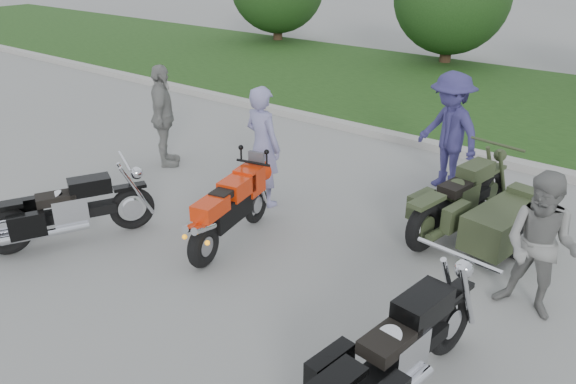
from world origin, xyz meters
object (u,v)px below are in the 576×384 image
Objects in this scene: cruiser_left at (63,213)px; person_stripe at (263,147)px; person_denim at (449,132)px; person_back at (163,116)px; cruiser_right at (392,360)px; person_grey at (541,247)px; cruiser_sidecar at (484,214)px; sportbike_red at (229,208)px.

cruiser_left is 1.14× the size of person_stripe.
person_stripe is 0.96× the size of person_denim.
person_denim is 1.06× the size of person_back.
cruiser_left is 4.95m from cruiser_right.
person_denim reaches higher than cruiser_right.
cruiser_left is at bearing 72.17° from person_stripe.
cruiser_left is 5.99m from person_grey.
person_stripe is (1.30, 2.66, 0.49)m from cruiser_left.
cruiser_sidecar is at bearing -26.77° from person_denim.
person_stripe is (-3.20, -0.86, 0.50)m from cruiser_sidecar.
person_grey is 3.47m from person_denim.
cruiser_left is at bearing 158.54° from person_back.
cruiser_right is at bearing -47.46° from person_denim.
cruiser_sidecar reaches higher than sportbike_red.
cruiser_right is 3.42m from cruiser_sidecar.
sportbike_red is at bearing 165.42° from cruiser_right.
cruiser_sidecar is 5.73m from person_back.
person_stripe is at bearing 152.16° from cruiser_right.
person_stripe is 4.22m from person_grey.
person_grey is (4.20, -0.33, -0.10)m from person_stripe.
cruiser_left is at bearing -171.53° from cruiser_right.
person_stripe is at bearing -137.16° from person_back.
person_grey reaches higher than sportbike_red.
cruiser_left is (-1.80, -1.37, -0.09)m from sportbike_red.
sportbike_red is 2.26m from cruiser_left.
person_denim is 4.96m from person_back.
person_denim reaches higher than cruiser_left.
person_stripe is 1.02× the size of person_back.
person_denim is (-1.21, 1.47, 0.54)m from cruiser_sidecar.
person_back reaches higher than cruiser_sidecar.
cruiser_left is at bearing -132.95° from cruiser_sidecar.
person_denim is at bearing 138.51° from cruiser_sidecar.
person_denim reaches higher than sportbike_red.
sportbike_red is at bearing -159.71° from person_back.
person_stripe reaches higher than cruiser_right.
person_denim is (-1.66, 4.86, 0.48)m from cruiser_right.
person_denim is at bearing 131.71° from person_grey.
cruiser_sidecar is 1.24× the size of person_denim.
cruiser_right is 1.36× the size of person_back.
sportbike_red is 3.45m from cruiser_sidecar.
person_back is at bearing 177.95° from person_grey.
person_denim is at bearing 82.72° from cruiser_left.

